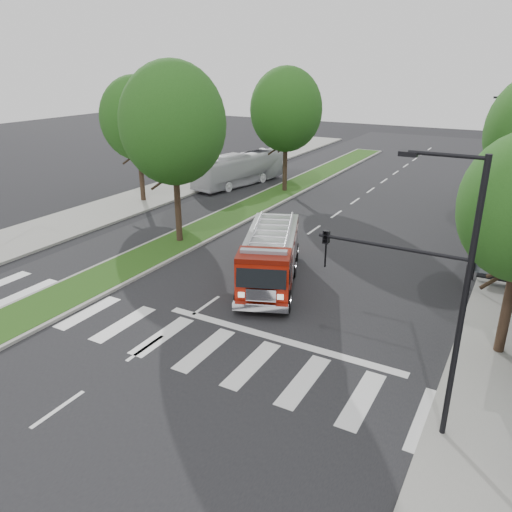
{
  "coord_description": "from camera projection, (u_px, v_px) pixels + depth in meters",
  "views": [
    {
      "loc": [
        11.42,
        -15.99,
        9.95
      ],
      "look_at": [
        1.25,
        2.23,
        1.8
      ],
      "focal_mm": 35.0,
      "sensor_mm": 36.0,
      "label": 1
    }
  ],
  "objects": [
    {
      "name": "ground",
      "position": [
        206.0,
        305.0,
        21.81
      ],
      "size": [
        140.0,
        140.0,
        0.0
      ],
      "primitive_type": "plane",
      "color": "black",
      "rests_on": "ground"
    },
    {
      "name": "sidewalk_left",
      "position": [
        120.0,
        206.0,
        36.5
      ],
      "size": [
        5.0,
        80.0,
        0.15
      ],
      "primitive_type": "cube",
      "color": "gray",
      "rests_on": "ground"
    },
    {
      "name": "median",
      "position": [
        273.0,
        196.0,
        39.14
      ],
      "size": [
        3.0,
        50.0,
        0.15
      ],
      "color": "gray",
      "rests_on": "ground"
    },
    {
      "name": "bus_shelter",
      "position": [
        511.0,
        249.0,
        22.61
      ],
      "size": [
        3.2,
        1.6,
        2.61
      ],
      "color": "black",
      "rests_on": "ground"
    },
    {
      "name": "tree_median_near",
      "position": [
        173.0,
        124.0,
        26.93
      ],
      "size": [
        5.8,
        5.8,
        10.16
      ],
      "color": "black",
      "rests_on": "ground"
    },
    {
      "name": "tree_median_far",
      "position": [
        286.0,
        110.0,
        38.44
      ],
      "size": [
        5.6,
        5.6,
        9.72
      ],
      "color": "black",
      "rests_on": "ground"
    },
    {
      "name": "tree_left_mid",
      "position": [
        137.0,
        118.0,
        35.68
      ],
      "size": [
        5.2,
        5.2,
        9.16
      ],
      "color": "black",
      "rests_on": "ground"
    },
    {
      "name": "streetlight_right_near",
      "position": [
        430.0,
        280.0,
        12.9
      ],
      "size": [
        4.08,
        0.22,
        8.0
      ],
      "color": "black",
      "rests_on": "ground"
    },
    {
      "name": "fire_engine",
      "position": [
        270.0,
        257.0,
        23.67
      ],
      "size": [
        4.96,
        8.01,
        2.67
      ],
      "rotation": [
        0.0,
        0.0,
        0.38
      ],
      "color": "#640E05",
      "rests_on": "ground"
    },
    {
      "name": "city_bus",
      "position": [
        240.0,
        169.0,
        42.71
      ],
      "size": [
        4.06,
        9.85,
        2.67
      ],
      "primitive_type": "imported",
      "rotation": [
        0.0,
        0.0,
        -0.19
      ],
      "color": "silver",
      "rests_on": "ground"
    }
  ]
}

